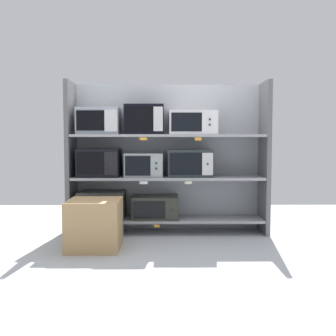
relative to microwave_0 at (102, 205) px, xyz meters
name	(u,v)px	position (x,y,z in m)	size (l,w,h in m)	color
ground	(169,258)	(0.78, -1.00, -0.34)	(6.21, 6.00, 0.02)	#B2B7BC
back_panel	(168,157)	(0.78, 0.24, 0.55)	(2.41, 0.04, 1.77)	#9EA3A8
upright_left	(71,158)	(-0.36, 0.00, 0.55)	(0.05, 0.44, 1.77)	#5B5B5E
upright_right	(265,158)	(1.91, 0.00, 0.55)	(0.05, 0.44, 1.77)	#5B5B5E
shelf_0	(168,219)	(0.78, 0.00, -0.17)	(2.21, 0.44, 0.03)	#99999E
microwave_0	(102,205)	(0.00, 0.00, 0.00)	(0.53, 0.42, 0.32)	#33342E
microwave_1	(155,207)	(0.63, 0.00, -0.03)	(0.54, 0.42, 0.26)	#2F332B
price_tag_0	(99,226)	(-0.01, -0.22, -0.21)	(0.08, 0.00, 0.04)	beige
price_tag_1	(157,226)	(0.65, -0.22, -0.21)	(0.06, 0.00, 0.03)	orange
shelf_1	(168,178)	(0.78, 0.00, 0.32)	(2.21, 0.44, 0.03)	#99999E
microwave_2	(99,162)	(-0.02, 0.00, 0.50)	(0.48, 0.40, 0.33)	black
microwave_3	(144,165)	(0.50, 0.00, 0.47)	(0.44, 0.37, 0.27)	#98A2A2
microwave_4	(190,163)	(1.04, 0.00, 0.49)	(0.52, 0.38, 0.32)	#263131
price_tag_2	(144,183)	(0.50, -0.22, 0.28)	(0.09, 0.00, 0.03)	white
price_tag_3	(188,183)	(1.01, -0.22, 0.28)	(0.08, 0.00, 0.03)	beige
shelf_2	(168,136)	(0.78, 0.00, 0.81)	(2.21, 0.44, 0.03)	#99999E
microwave_5	(99,121)	(-0.02, 0.00, 0.98)	(0.48, 0.37, 0.31)	#98A1AD
microwave_6	(144,120)	(0.51, 0.00, 1.00)	(0.45, 0.41, 0.34)	black
microwave_7	(193,123)	(1.07, 0.00, 0.96)	(0.55, 0.44, 0.27)	white
price_tag_4	(143,139)	(0.50, -0.22, 0.77)	(0.08, 0.00, 0.03)	orange
price_tag_5	(198,139)	(1.11, -0.22, 0.77)	(0.08, 0.00, 0.04)	orange
shipping_carton	(95,224)	(0.03, -0.68, -0.09)	(0.52, 0.52, 0.49)	tan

